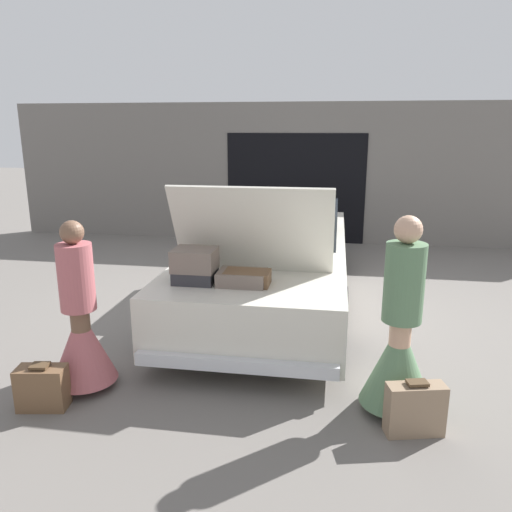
{
  "coord_description": "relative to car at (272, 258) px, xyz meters",
  "views": [
    {
      "loc": [
        0.83,
        -6.52,
        2.34
      ],
      "look_at": [
        0.0,
        -1.38,
        0.98
      ],
      "focal_mm": 35.0,
      "sensor_mm": 36.0,
      "label": 1
    }
  ],
  "objects": [
    {
      "name": "ground_plane",
      "position": [
        0.0,
        -0.01,
        -0.59
      ],
      "size": [
        40.0,
        40.0,
        0.0
      ],
      "primitive_type": "plane",
      "color": "slate"
    },
    {
      "name": "garage_wall_back",
      "position": [
        0.0,
        3.7,
        0.8
      ],
      "size": [
        12.0,
        0.14,
        2.8
      ],
      "color": "slate",
      "rests_on": "ground_plane"
    },
    {
      "name": "car",
      "position": [
        0.0,
        0.0,
        0.0
      ],
      "size": [
        1.98,
        5.12,
        1.78
      ],
      "color": "silver",
      "rests_on": "ground_plane"
    },
    {
      "name": "person_left",
      "position": [
        -1.39,
        -2.66,
        -0.03
      ],
      "size": [
        0.59,
        0.59,
        1.56
      ],
      "rotation": [
        0.0,
        0.0,
        -1.47
      ],
      "color": "brown",
      "rests_on": "ground_plane"
    },
    {
      "name": "person_right",
      "position": [
        1.39,
        -2.62,
        0.01
      ],
      "size": [
        0.6,
        0.6,
        1.67
      ],
      "rotation": [
        0.0,
        0.0,
        1.53
      ],
      "color": "tan",
      "rests_on": "ground_plane"
    },
    {
      "name": "suitcase_beside_left_person",
      "position": [
        -1.56,
        -3.06,
        -0.4
      ],
      "size": [
        0.43,
        0.27,
        0.41
      ],
      "color": "brown",
      "rests_on": "ground_plane"
    },
    {
      "name": "suitcase_beside_right_person",
      "position": [
        1.5,
        -2.94,
        -0.38
      ],
      "size": [
        0.48,
        0.27,
        0.45
      ],
      "color": "#8C7259",
      "rests_on": "ground_plane"
    }
  ]
}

